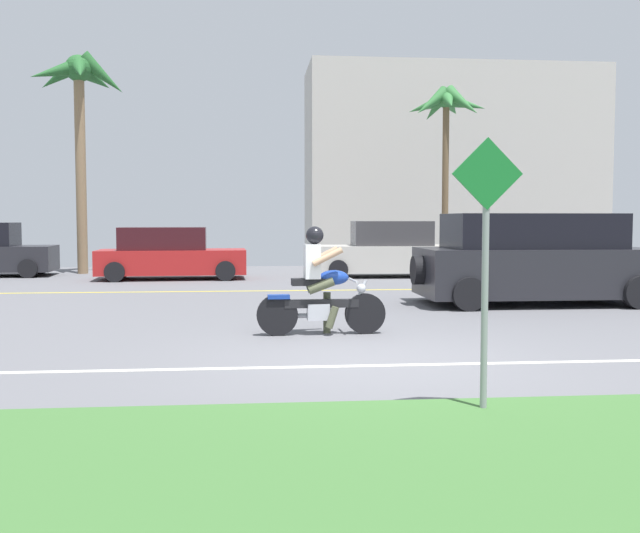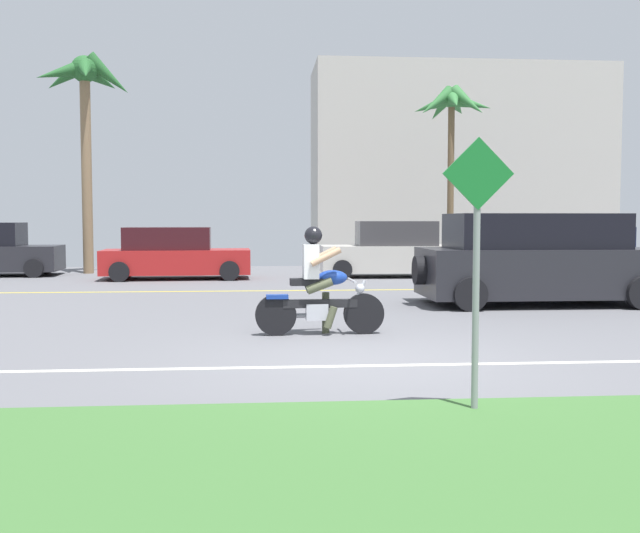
{
  "view_description": "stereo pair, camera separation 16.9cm",
  "coord_description": "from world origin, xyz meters",
  "px_view_note": "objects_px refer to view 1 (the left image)",
  "views": [
    {
      "loc": [
        -1.44,
        -8.62,
        1.71
      ],
      "look_at": [
        -0.3,
        3.46,
        0.92
      ],
      "focal_mm": 40.46,
      "sensor_mm": 36.0,
      "label": 1
    },
    {
      "loc": [
        -1.28,
        -8.64,
        1.71
      ],
      "look_at": [
        -0.3,
        3.46,
        0.92
      ],
      "focal_mm": 40.46,
      "sensor_mm": 36.0,
      "label": 2
    }
  ],
  "objects_px": {
    "motorcyclist": "(320,289)",
    "parked_car_2": "(386,251)",
    "street_sign": "(486,247)",
    "palm_tree_0": "(446,112)",
    "suv_nearby": "(534,260)",
    "palm_tree_1": "(79,91)",
    "parked_car_3": "(572,253)",
    "parked_car_1": "(170,255)"
  },
  "relations": [
    {
      "from": "motorcyclist",
      "to": "parked_car_2",
      "type": "height_order",
      "value": "parked_car_2"
    },
    {
      "from": "street_sign",
      "to": "motorcyclist",
      "type": "bearing_deg",
      "value": 102.63
    },
    {
      "from": "parked_car_2",
      "to": "palm_tree_0",
      "type": "bearing_deg",
      "value": 44.46
    },
    {
      "from": "street_sign",
      "to": "suv_nearby",
      "type": "bearing_deg",
      "value": 65.46
    },
    {
      "from": "parked_car_2",
      "to": "street_sign",
      "type": "relative_size",
      "value": 1.67
    },
    {
      "from": "palm_tree_1",
      "to": "palm_tree_0",
      "type": "bearing_deg",
      "value": 1.11
    },
    {
      "from": "suv_nearby",
      "to": "street_sign",
      "type": "distance_m",
      "value": 8.83
    },
    {
      "from": "motorcyclist",
      "to": "parked_car_3",
      "type": "relative_size",
      "value": 0.46
    },
    {
      "from": "suv_nearby",
      "to": "palm_tree_0",
      "type": "bearing_deg",
      "value": 85.46
    },
    {
      "from": "motorcyclist",
      "to": "street_sign",
      "type": "bearing_deg",
      "value": -77.37
    },
    {
      "from": "parked_car_1",
      "to": "palm_tree_1",
      "type": "relative_size",
      "value": 0.61
    },
    {
      "from": "palm_tree_0",
      "to": "palm_tree_1",
      "type": "relative_size",
      "value": 0.88
    },
    {
      "from": "street_sign",
      "to": "parked_car_3",
      "type": "bearing_deg",
      "value": 62.82
    },
    {
      "from": "motorcyclist",
      "to": "palm_tree_0",
      "type": "xyz_separation_m",
      "value": [
        5.43,
        13.08,
        4.6
      ]
    },
    {
      "from": "suv_nearby",
      "to": "street_sign",
      "type": "bearing_deg",
      "value": -114.54
    },
    {
      "from": "parked_car_1",
      "to": "palm_tree_0",
      "type": "bearing_deg",
      "value": 16.8
    },
    {
      "from": "palm_tree_0",
      "to": "palm_tree_1",
      "type": "bearing_deg",
      "value": -178.89
    },
    {
      "from": "palm_tree_1",
      "to": "street_sign",
      "type": "relative_size",
      "value": 2.89
    },
    {
      "from": "motorcyclist",
      "to": "suv_nearby",
      "type": "bearing_deg",
      "value": 36.78
    },
    {
      "from": "parked_car_2",
      "to": "street_sign",
      "type": "bearing_deg",
      "value": -97.4
    },
    {
      "from": "motorcyclist",
      "to": "parked_car_2",
      "type": "bearing_deg",
      "value": 74.38
    },
    {
      "from": "parked_car_2",
      "to": "parked_car_3",
      "type": "bearing_deg",
      "value": -5.23
    },
    {
      "from": "palm_tree_0",
      "to": "street_sign",
      "type": "bearing_deg",
      "value": -104.1
    },
    {
      "from": "palm_tree_0",
      "to": "street_sign",
      "type": "relative_size",
      "value": 2.54
    },
    {
      "from": "parked_car_1",
      "to": "parked_car_2",
      "type": "bearing_deg",
      "value": 2.32
    },
    {
      "from": "palm_tree_0",
      "to": "street_sign",
      "type": "height_order",
      "value": "palm_tree_0"
    },
    {
      "from": "parked_car_2",
      "to": "palm_tree_1",
      "type": "distance_m",
      "value": 10.83
    },
    {
      "from": "parked_car_2",
      "to": "parked_car_1",
      "type": "bearing_deg",
      "value": -177.68
    },
    {
      "from": "motorcyclist",
      "to": "parked_car_2",
      "type": "distance_m",
      "value": 11.09
    },
    {
      "from": "parked_car_3",
      "to": "palm_tree_1",
      "type": "bearing_deg",
      "value": 169.81
    },
    {
      "from": "parked_car_1",
      "to": "street_sign",
      "type": "height_order",
      "value": "street_sign"
    },
    {
      "from": "street_sign",
      "to": "parked_car_1",
      "type": "bearing_deg",
      "value": 106.36
    },
    {
      "from": "motorcyclist",
      "to": "palm_tree_1",
      "type": "bearing_deg",
      "value": 116.39
    },
    {
      "from": "parked_car_2",
      "to": "palm_tree_1",
      "type": "bearing_deg",
      "value": 166.93
    },
    {
      "from": "parked_car_3",
      "to": "parked_car_1",
      "type": "bearing_deg",
      "value": 178.79
    },
    {
      "from": "palm_tree_1",
      "to": "parked_car_1",
      "type": "bearing_deg",
      "value": -38.98
    },
    {
      "from": "motorcyclist",
      "to": "palm_tree_1",
      "type": "xyz_separation_m",
      "value": [
        -6.38,
        12.86,
        5.07
      ]
    },
    {
      "from": "motorcyclist",
      "to": "street_sign",
      "type": "xyz_separation_m",
      "value": [
        1.01,
        -4.52,
        0.79
      ]
    },
    {
      "from": "parked_car_3",
      "to": "palm_tree_1",
      "type": "distance_m",
      "value": 16.0
    },
    {
      "from": "parked_car_3",
      "to": "palm_tree_0",
      "type": "distance_m",
      "value": 6.26
    },
    {
      "from": "parked_car_2",
      "to": "parked_car_3",
      "type": "xyz_separation_m",
      "value": [
        5.57,
        -0.51,
        -0.07
      ]
    },
    {
      "from": "motorcyclist",
      "to": "palm_tree_1",
      "type": "relative_size",
      "value": 0.28
    }
  ]
}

